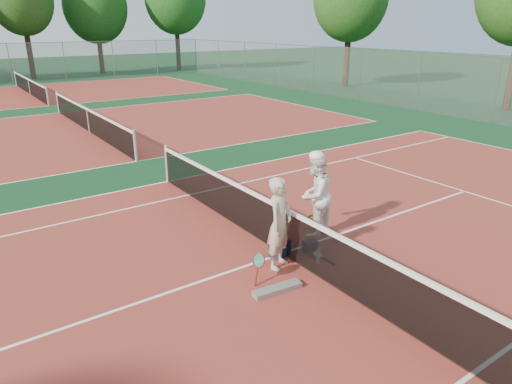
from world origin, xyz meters
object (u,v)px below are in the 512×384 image
racket_black_held (314,224)px  sports_bag_navy (280,248)px  sports_bag_purple (310,246)px  player_a (280,223)px  racket_red (259,268)px  water_bottle (318,256)px  net_main (283,231)px  player_b (315,195)px  racket_spare (318,255)px

racket_black_held → sports_bag_navy: (-1.20, -0.34, -0.09)m
racket_black_held → sports_bag_navy: racket_black_held is taller
racket_black_held → sports_bag_purple: bearing=7.1°
player_a → racket_red: player_a is taller
water_bottle → net_main: bearing=115.3°
sports_bag_navy → water_bottle: size_ratio=1.36×
racket_red → sports_bag_purple: (1.55, 0.39, -0.18)m
sports_bag_purple → water_bottle: size_ratio=0.92×
player_b → sports_bag_navy: 1.50m
net_main → racket_spare: bearing=-44.6°
player_b → sports_bag_purple: (-0.61, -0.59, -0.80)m
net_main → sports_bag_navy: bearing=-163.2°
player_a → sports_bag_purple: size_ratio=6.49×
player_b → racket_black_held: (-0.04, -0.05, -0.66)m
racket_spare → sports_bag_navy: sports_bag_navy is taller
net_main → racket_spare: (0.51, -0.50, -0.47)m
player_a → net_main: bearing=15.0°
player_b → sports_bag_purple: player_b is taller
player_a → player_b: 1.66m
sports_bag_navy → net_main: bearing=16.8°
sports_bag_purple → racket_black_held: bearing=43.7°
net_main → racket_red: bearing=-148.9°
player_a → racket_black_held: player_a is taller
racket_red → racket_spare: racket_red is taller
net_main → water_bottle: (0.33, -0.70, -0.36)m
racket_red → sports_bag_purple: bearing=-14.6°
racket_red → racket_spare: size_ratio=0.96×
net_main → player_b: player_b is taller
player_b → racket_red: size_ratio=3.17×
sports_bag_navy → sports_bag_purple: 0.66m
racket_black_held → water_bottle: size_ratio=1.68×
racket_red → racket_spare: 1.55m
player_a → racket_black_held: bearing=-5.0°
sports_bag_purple → water_bottle: 0.52m
player_b → racket_spare: bearing=36.0°
player_b → racket_red: player_b is taller
sports_bag_navy → player_b: bearing=17.5°
sports_bag_purple → racket_spare: bearing=-95.6°
player_a → sports_bag_navy: bearing=21.5°
player_a → water_bottle: player_a is taller
water_bottle → racket_red: bearing=176.2°
water_bottle → racket_black_held: bearing=52.8°
player_a → player_b: player_b is taller
player_a → water_bottle: size_ratio=5.95×
player_b → racket_spare: (-0.64, -0.87, -0.88)m
player_a → water_bottle: 1.07m
racket_black_held → racket_red: bearing=-13.0°
racket_red → sports_bag_navy: (0.92, 0.58, -0.13)m
sports_bag_navy → racket_black_held: bearing=16.0°
racket_black_held → sports_bag_purple: (-0.57, -0.54, -0.14)m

